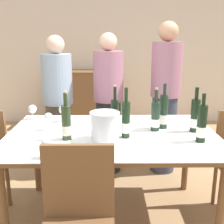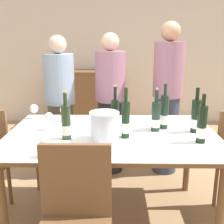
# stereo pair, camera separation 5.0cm
# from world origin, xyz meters

# --- Properties ---
(ground_plane) EXTENTS (12.00, 12.00, 0.00)m
(ground_plane) POSITION_xyz_m (0.00, 0.00, 0.00)
(ground_plane) COLOR #A37F56
(back_wall) EXTENTS (8.00, 0.10, 2.80)m
(back_wall) POSITION_xyz_m (0.00, 2.96, 1.40)
(back_wall) COLOR beige
(back_wall) RESTS_ON ground_plane
(sideboard_cabinet) EXTENTS (1.16, 0.46, 0.97)m
(sideboard_cabinet) POSITION_xyz_m (-0.53, 2.67, 0.49)
(sideboard_cabinet) COLOR brown
(sideboard_cabinet) RESTS_ON ground_plane
(dining_table) EXTENTS (1.69, 1.10, 0.77)m
(dining_table) POSITION_xyz_m (0.00, 0.00, 0.71)
(dining_table) COLOR brown
(dining_table) RESTS_ON ground_plane
(ice_bucket) EXTENTS (0.23, 0.23, 0.22)m
(ice_bucket) POSITION_xyz_m (-0.06, -0.15, 0.89)
(ice_bucket) COLOR silver
(ice_bucket) RESTS_ON dining_table
(wine_bottle_0) EXTENTS (0.07, 0.07, 0.38)m
(wine_bottle_0) POSITION_xyz_m (-0.35, -0.13, 0.90)
(wine_bottle_0) COLOR #28381E
(wine_bottle_0) RESTS_ON dining_table
(wine_bottle_1) EXTENTS (0.07, 0.07, 0.37)m
(wine_bottle_1) POSITION_xyz_m (0.66, -0.19, 0.91)
(wine_bottle_1) COLOR black
(wine_bottle_1) RESTS_ON dining_table
(wine_bottle_2) EXTENTS (0.07, 0.07, 0.39)m
(wine_bottle_2) POSITION_xyz_m (0.02, 0.07, 0.90)
(wine_bottle_2) COLOR black
(wine_bottle_2) RESTS_ON dining_table
(wine_bottle_3) EXTENTS (0.07, 0.07, 0.39)m
(wine_bottle_3) POSITION_xyz_m (0.11, -0.09, 0.91)
(wine_bottle_3) COLOR black
(wine_bottle_3) RESTS_ON dining_table
(wine_bottle_4) EXTENTS (0.07, 0.07, 0.36)m
(wine_bottle_4) POSITION_xyz_m (0.36, 0.07, 0.89)
(wine_bottle_4) COLOR #1E3323
(wine_bottle_4) RESTS_ON dining_table
(wine_bottle_5) EXTENTS (0.08, 0.08, 0.37)m
(wine_bottle_5) POSITION_xyz_m (0.68, 0.05, 0.90)
(wine_bottle_5) COLOR black
(wine_bottle_5) RESTS_ON dining_table
(wine_bottle_6) EXTENTS (0.07, 0.07, 0.38)m
(wine_bottle_6) POSITION_xyz_m (0.44, 0.14, 0.91)
(wine_bottle_6) COLOR #1E3323
(wine_bottle_6) RESTS_ON dining_table
(wine_glass_0) EXTENTS (0.08, 0.08, 0.16)m
(wine_glass_0) POSITION_xyz_m (-0.44, 0.33, 0.88)
(wine_glass_0) COLOR white
(wine_glass_0) RESTS_ON dining_table
(wine_glass_1) EXTENTS (0.07, 0.07, 0.15)m
(wine_glass_1) POSITION_xyz_m (-0.53, 0.09, 0.88)
(wine_glass_1) COLOR white
(wine_glass_1) RESTS_ON dining_table
(wine_glass_2) EXTENTS (0.07, 0.07, 0.13)m
(wine_glass_2) POSITION_xyz_m (-0.42, -0.47, 0.87)
(wine_glass_2) COLOR white
(wine_glass_2) RESTS_ON dining_table
(wine_glass_3) EXTENTS (0.08, 0.08, 0.14)m
(wine_glass_3) POSITION_xyz_m (-0.75, 0.42, 0.87)
(wine_glass_3) COLOR white
(wine_glass_3) RESTS_ON dining_table
(chair_near_front) EXTENTS (0.42, 0.42, 0.95)m
(chair_near_front) POSITION_xyz_m (-0.20, -0.78, 0.55)
(chair_near_front) COLOR brown
(chair_near_front) RESTS_ON ground_plane
(person_host) EXTENTS (0.33, 0.33, 1.55)m
(person_host) POSITION_xyz_m (-0.59, 0.88, 0.77)
(person_host) COLOR #51473D
(person_host) RESTS_ON ground_plane
(person_guest_left) EXTENTS (0.33, 0.33, 1.58)m
(person_guest_left) POSITION_xyz_m (-0.03, 0.92, 0.79)
(person_guest_left) COLOR #262628
(person_guest_left) RESTS_ON ground_plane
(person_guest_right) EXTENTS (0.33, 0.33, 1.70)m
(person_guest_right) POSITION_xyz_m (0.60, 0.91, 0.85)
(person_guest_right) COLOR #383F56
(person_guest_right) RESTS_ON ground_plane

